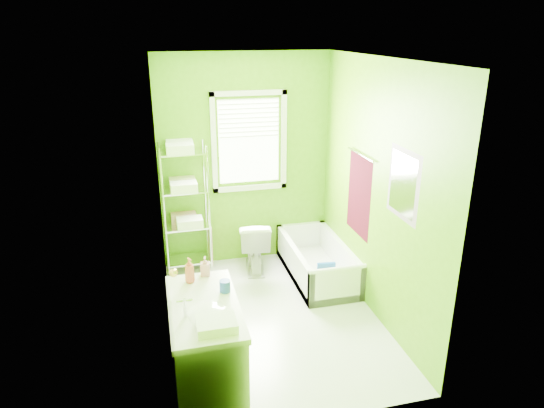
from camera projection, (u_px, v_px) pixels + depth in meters
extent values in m
plane|color=silver|center=(274.00, 317.00, 5.06)|extent=(2.90, 2.90, 0.00)
cube|color=#4F8D06|center=(245.00, 162.00, 5.93)|extent=(2.10, 0.04, 2.60)
cube|color=#4F8D06|center=(326.00, 270.00, 3.29)|extent=(2.10, 0.04, 2.60)
cube|color=#4F8D06|center=(161.00, 210.00, 4.38)|extent=(0.04, 2.90, 2.60)
cube|color=#4F8D06|center=(376.00, 192.00, 4.85)|extent=(0.04, 2.90, 2.60)
cube|color=white|center=(274.00, 58.00, 4.16)|extent=(2.10, 2.90, 0.04)
cube|color=white|center=(249.00, 142.00, 5.85)|extent=(0.74, 0.01, 1.01)
cube|color=white|center=(250.00, 188.00, 6.03)|extent=(0.92, 0.05, 0.06)
cube|color=white|center=(249.00, 93.00, 5.63)|extent=(0.92, 0.05, 0.06)
cube|color=white|center=(214.00, 144.00, 5.74)|extent=(0.06, 0.05, 1.22)
cube|color=white|center=(284.00, 140.00, 5.93)|extent=(0.06, 0.05, 1.22)
cube|color=white|center=(249.00, 118.00, 5.73)|extent=(0.72, 0.02, 0.50)
cube|color=white|center=(171.00, 294.00, 3.57)|extent=(0.02, 0.80, 2.00)
sphere|color=gold|center=(173.00, 273.00, 3.88)|extent=(0.07, 0.07, 0.07)
cube|color=#3C0712|center=(359.00, 195.00, 5.22)|extent=(0.02, 0.58, 0.90)
cylinder|color=silver|center=(360.00, 154.00, 5.06)|extent=(0.02, 0.62, 0.02)
cube|color=#CC5972|center=(404.00, 185.00, 4.26)|extent=(0.02, 0.54, 0.64)
cube|color=white|center=(403.00, 185.00, 4.26)|extent=(0.01, 0.44, 0.54)
cube|color=white|center=(316.00, 272.00, 5.90)|extent=(0.65, 1.39, 0.09)
cube|color=white|center=(294.00, 263.00, 5.77)|extent=(0.06, 1.39, 0.42)
cube|color=white|center=(340.00, 257.00, 5.91)|extent=(0.06, 1.39, 0.42)
cube|color=white|center=(337.00, 287.00, 5.24)|extent=(0.65, 0.06, 0.42)
cube|color=white|center=(301.00, 238.00, 6.44)|extent=(0.65, 0.06, 0.42)
cylinder|color=white|center=(338.00, 270.00, 5.16)|extent=(0.65, 0.06, 0.06)
cylinder|color=#1351B5|center=(328.00, 283.00, 5.50)|extent=(0.30, 0.30, 0.05)
cylinder|color=yellow|center=(328.00, 279.00, 5.48)|extent=(0.28, 0.28, 0.04)
cube|color=#1351B5|center=(326.00, 270.00, 5.57)|extent=(0.21, 0.06, 0.19)
imported|color=white|center=(254.00, 245.00, 5.97)|extent=(0.46, 0.69, 0.66)
cube|color=silver|center=(206.00, 350.00, 3.95)|extent=(0.52, 1.04, 0.75)
cube|color=silver|center=(204.00, 307.00, 3.81)|extent=(0.55, 1.07, 0.05)
ellipsoid|color=white|center=(209.00, 317.00, 3.69)|extent=(0.36, 0.47, 0.13)
cylinder|color=silver|center=(185.00, 309.00, 3.62)|extent=(0.03, 0.03, 0.16)
cylinder|color=silver|center=(184.00, 301.00, 3.59)|extent=(0.12, 0.02, 0.02)
imported|color=#C24E39|center=(189.00, 270.00, 4.10)|extent=(0.11, 0.11, 0.22)
imported|color=#C47E8D|center=(205.00, 266.00, 4.22)|extent=(0.09, 0.09, 0.18)
cylinder|color=#193FA4|center=(225.00, 286.00, 3.97)|extent=(0.09, 0.09, 0.10)
cube|color=white|center=(216.00, 324.00, 3.49)|extent=(0.29, 0.23, 0.07)
cylinder|color=silver|center=(165.00, 217.00, 5.56)|extent=(0.02, 0.02, 1.61)
cylinder|color=silver|center=(163.00, 207.00, 5.84)|extent=(0.02, 0.02, 1.61)
cylinder|color=silver|center=(209.00, 212.00, 5.68)|extent=(0.02, 0.02, 1.61)
cylinder|color=silver|center=(206.00, 204.00, 5.97)|extent=(0.02, 0.02, 1.61)
cube|color=silver|center=(189.00, 259.00, 5.99)|extent=(0.54, 0.34, 0.02)
cube|color=silver|center=(187.00, 225.00, 5.83)|extent=(0.54, 0.34, 0.02)
cube|color=silver|center=(185.00, 190.00, 5.68)|extent=(0.54, 0.34, 0.02)
cube|color=silver|center=(182.00, 152.00, 5.52)|extent=(0.54, 0.34, 0.02)
cube|color=white|center=(180.00, 149.00, 5.40)|extent=(0.30, 0.21, 0.11)
cube|color=white|center=(179.00, 144.00, 5.60)|extent=(0.30, 0.21, 0.11)
cube|color=white|center=(184.00, 187.00, 5.56)|extent=(0.30, 0.21, 0.11)
cube|color=#CECA7E|center=(182.00, 182.00, 5.76)|extent=(0.30, 0.21, 0.11)
cube|color=white|center=(190.00, 223.00, 5.74)|extent=(0.30, 0.21, 0.11)
cube|color=pink|center=(183.00, 217.00, 5.92)|extent=(0.30, 0.21, 0.11)
cube|color=pink|center=(210.00, 243.00, 5.99)|extent=(0.03, 0.28, 0.50)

